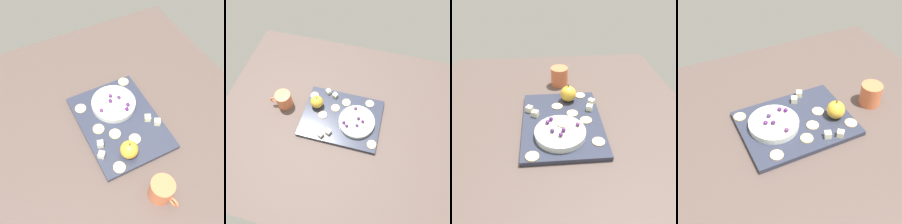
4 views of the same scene
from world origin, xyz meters
The scene contains 23 objects.
table centered at (0.00, 0.00, 1.98)cm, with size 124.82×107.46×3.96cm, color #50413C.
platter centered at (1.52, 1.29, 4.84)cm, with size 39.31×29.52×1.76cm, color #2C3143.
serving_dish centered at (9.48, -0.21, 6.85)cm, with size 17.66×17.66×2.27cm, color silver.
apple_whole centered at (-12.46, 4.90, 8.99)cm, with size 6.54×6.54×6.54cm, color gold.
apple_stem centered at (-12.46, 4.90, 12.86)cm, with size 0.50×0.50×1.20cm, color brown.
cheese_cube_0 centered at (-4.84, 12.59, 6.84)cm, with size 2.25×2.25×2.25cm, color #EAEECB.
cheese_cube_1 centered at (-5.88, -11.05, 6.84)cm, with size 2.25×2.25×2.25cm, color #F7F3C5.
cheese_cube_2 centered at (-8.92, 14.02, 6.84)cm, with size 2.25×2.25×2.25cm, color #EDEDCD.
cheese_cube_3 centered at (-2.63, -8.70, 6.84)cm, with size 2.25×2.25×2.25cm, color #F5F2C3.
cracker_0 centered at (13.86, 12.60, 5.92)cm, with size 4.39×4.39×0.40cm, color #DAB387.
cracker_1 centered at (1.84, 10.23, 5.92)cm, with size 4.39×4.39×0.40cm, color #DDC67D.
cracker_2 centered at (-8.11, -0.22, 5.92)cm, with size 4.39×4.39×0.40cm, color #D3B88E.
cracker_3 centered at (18.80, -9.48, 5.92)cm, with size 4.39×4.39×0.40cm, color #DCBB7F.
cracker_4 centered at (-2.87, 5.59, 5.92)cm, with size 4.39×4.39×0.40cm, color #D6B984.
cracker_5 centered at (-15.62, 10.35, 5.92)cm, with size 4.39×4.39×0.40cm, color #D7B586.
grape_0 centered at (12.42, 0.26, 8.67)cm, with size 1.67×1.51×1.37cm, color #52205D.
grape_1 centered at (3.60, -2.84, 8.68)cm, with size 1.67×1.51×1.38cm, color #4A185E.
grape_2 centered at (7.47, 6.31, 8.71)cm, with size 1.67×1.51×1.43cm, color #592859.
grape_3 centered at (10.09, 1.13, 8.72)cm, with size 1.67×1.51×1.45cm, color #451E54.
grape_4 centered at (5.36, -4.22, 8.67)cm, with size 1.67×1.51×1.37cm, color #4E1B60.
grape_5 centered at (10.12, -2.73, 8.70)cm, with size 1.67×1.51×1.42cm, color #452959.
apple_slice_0 centered at (5.68, 1.36, 8.29)cm, with size 5.01×5.01×0.60cm, color beige.
cup centered at (-29.57, 2.38, 8.25)cm, with size 11.01×7.94×8.58cm.
Camera 4 is at (37.30, 71.90, 81.90)cm, focal length 49.64 mm.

